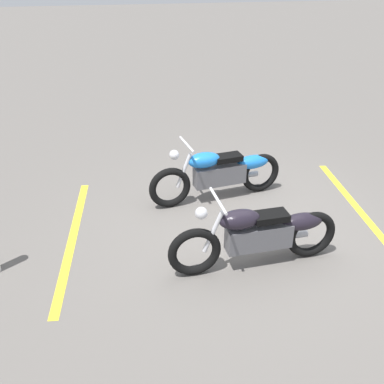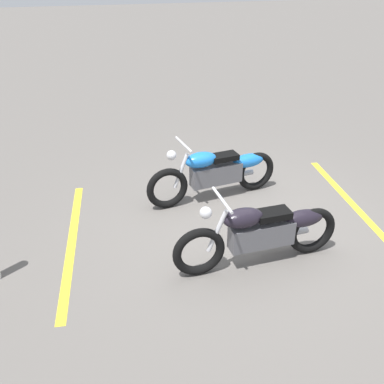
# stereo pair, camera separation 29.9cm
# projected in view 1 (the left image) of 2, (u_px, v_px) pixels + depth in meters

# --- Properties ---
(ground_plane) EXTENTS (60.00, 60.00, 0.00)m
(ground_plane) POSITION_uv_depth(u_px,v_px,m) (248.00, 226.00, 6.57)
(ground_plane) COLOR #66605B
(motorcycle_bright_foreground) EXTENTS (2.22, 0.70, 1.04)m
(motorcycle_bright_foreground) POSITION_uv_depth(u_px,v_px,m) (220.00, 172.00, 7.09)
(motorcycle_bright_foreground) COLOR black
(motorcycle_bright_foreground) RESTS_ON ground
(motorcycle_dark_foreground) EXTENTS (2.23, 0.62, 1.04)m
(motorcycle_dark_foreground) POSITION_uv_depth(u_px,v_px,m) (259.00, 234.00, 5.56)
(motorcycle_dark_foreground) COLOR black
(motorcycle_dark_foreground) RESTS_ON ground
(parking_stripe_near) EXTENTS (0.36, 3.20, 0.01)m
(parking_stripe_near) POSITION_uv_depth(u_px,v_px,m) (359.00, 209.00, 6.98)
(parking_stripe_near) COLOR yellow
(parking_stripe_near) RESTS_ON ground
(parking_stripe_mid) EXTENTS (0.36, 3.20, 0.01)m
(parking_stripe_mid) POSITION_uv_depth(u_px,v_px,m) (72.00, 238.00, 6.29)
(parking_stripe_mid) COLOR yellow
(parking_stripe_mid) RESTS_ON ground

